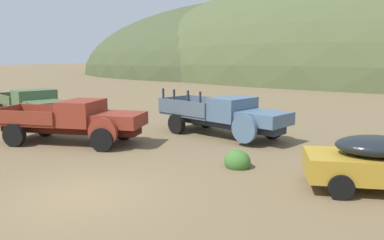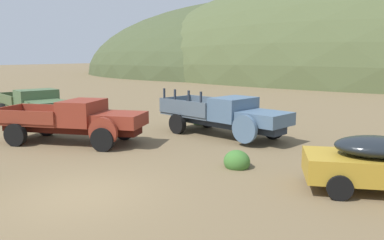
# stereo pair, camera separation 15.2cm
# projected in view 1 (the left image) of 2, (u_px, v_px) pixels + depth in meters

# --- Properties ---
(ground_plane) EXTENTS (300.00, 300.00, 0.00)m
(ground_plane) POSITION_uv_depth(u_px,v_px,m) (83.00, 196.00, 10.30)
(ground_plane) COLOR brown
(hill_far_left) EXTENTS (87.34, 79.32, 32.75)m
(hill_far_left) POSITION_uv_depth(u_px,v_px,m) (268.00, 72.00, 89.36)
(hill_far_left) COLOR #424C2D
(hill_far_left) RESTS_ON ground
(truck_weathered_green) EXTENTS (6.89, 4.16, 1.89)m
(truck_weathered_green) POSITION_uv_depth(u_px,v_px,m) (35.00, 105.00, 21.50)
(truck_weathered_green) COLOR #232B1B
(truck_weathered_green) RESTS_ON ground
(truck_rust_red) EXTENTS (6.83, 3.98, 1.89)m
(truck_rust_red) POSITION_uv_depth(u_px,v_px,m) (81.00, 121.00, 16.32)
(truck_rust_red) COLOR #42140D
(truck_rust_red) RESTS_ON ground
(truck_chalk_blue) EXTENTS (6.88, 3.65, 2.16)m
(truck_chalk_blue) POSITION_uv_depth(u_px,v_px,m) (230.00, 116.00, 17.59)
(truck_chalk_blue) COLOR #262D39
(truck_chalk_blue) RESTS_ON ground
(bush_back_edge) EXTENTS (0.93, 1.03, 0.79)m
(bush_back_edge) POSITION_uv_depth(u_px,v_px,m) (238.00, 161.00, 12.96)
(bush_back_edge) COLOR #3D702D
(bush_back_edge) RESTS_ON ground
(bush_front_left) EXTENTS (1.03, 1.18, 0.89)m
(bush_front_left) POSITION_uv_depth(u_px,v_px,m) (200.00, 120.00, 21.24)
(bush_front_left) COLOR #3D702D
(bush_front_left) RESTS_ON ground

